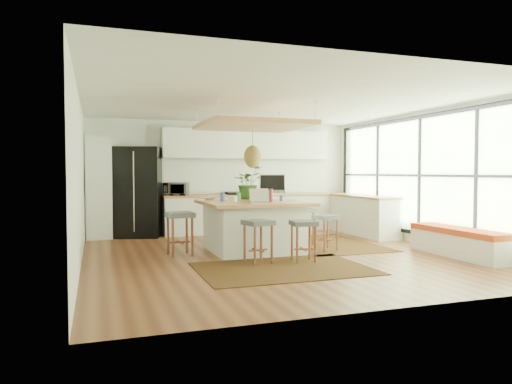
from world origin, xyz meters
name	(u,v)px	position (x,y,z in m)	size (l,w,h in m)	color
floor	(276,255)	(0.00, 0.00, 0.00)	(7.00, 7.00, 0.00)	brown
ceiling	(276,102)	(0.00, 0.00, 2.70)	(7.00, 7.00, 0.00)	white
wall_back	(224,177)	(0.00, 3.50, 1.35)	(6.50, 6.50, 0.00)	white
wall_front	(395,183)	(0.00, -3.50, 1.35)	(6.50, 6.50, 0.00)	white
wall_left	(80,180)	(-3.25, 0.00, 1.35)	(7.00, 7.00, 0.00)	white
wall_right	(428,178)	(3.25, 0.00, 1.35)	(7.00, 7.00, 0.00)	white
window_wall	(427,176)	(3.22, 0.00, 1.40)	(0.10, 6.20, 2.60)	black
pantry	(99,188)	(-2.95, 3.18, 1.12)	(0.55, 0.60, 2.25)	white
back_counter_base	(250,214)	(0.55, 3.18, 0.44)	(4.20, 0.60, 0.88)	white
back_counter_top	(250,195)	(0.55, 3.18, 0.90)	(4.24, 0.64, 0.05)	#A9663C
backsplash	(246,177)	(0.55, 3.48, 1.35)	(4.20, 0.02, 0.80)	white
upper_cabinets	(248,144)	(0.55, 3.32, 2.15)	(4.20, 0.34, 0.70)	white
range	(240,212)	(0.30, 3.18, 0.50)	(0.76, 0.62, 1.00)	#A5A5AA
right_counter_base	(360,215)	(2.93, 2.00, 0.44)	(0.60, 2.50, 0.88)	white
right_counter_top	(360,196)	(2.93, 2.00, 0.90)	(0.64, 2.54, 0.05)	#A9663C
window_bench	(459,242)	(2.95, -1.20, 0.25)	(0.52, 2.00, 0.50)	white
ceiling_panel	(253,140)	(-0.30, 0.40, 2.05)	(1.86, 1.86, 0.80)	#A9663C
rug_near	(284,269)	(-0.33, -1.18, 0.01)	(2.60, 1.80, 0.01)	black
rug_right	(327,244)	(1.44, 0.81, 0.01)	(1.80, 2.60, 0.01)	black
fridge	(137,196)	(-2.12, 3.20, 0.93)	(1.01, 0.79, 2.03)	black
island	(253,226)	(-0.25, 0.52, 0.47)	(1.85, 1.85, 0.93)	#A9663C
stool_near_left	(258,242)	(-0.56, -0.66, 0.35)	(0.42, 0.42, 0.70)	#4E5357
stool_near_right	(303,240)	(0.19, -0.75, 0.35)	(0.40, 0.40, 0.68)	#4E5357
stool_right_front	(326,232)	(1.06, 0.13, 0.35)	(0.39, 0.39, 0.66)	#4E5357
stool_right_back	(301,227)	(0.90, 0.88, 0.35)	(0.44, 0.44, 0.74)	#4E5357
stool_left_side	(180,235)	(-1.62, 0.48, 0.35)	(0.45, 0.45, 0.76)	#4E5357
laptop	(260,196)	(-0.25, 0.12, 1.05)	(0.36, 0.38, 0.27)	#A5A5AA
monitor	(272,186)	(0.30, 0.96, 1.19)	(0.54, 0.19, 0.51)	#A5A5AA
microwave	(176,188)	(-1.25, 3.15, 1.11)	(0.55, 0.30, 0.37)	#A5A5AA
island_plant	(248,186)	(-0.14, 1.18, 1.19)	(0.59, 0.66, 0.52)	#1E4C19
island_bowl	(209,199)	(-0.96, 1.02, 0.96)	(0.22, 0.22, 0.05)	silver
island_bottle_0	(223,196)	(-0.80, 0.62, 1.03)	(0.07, 0.07, 0.19)	#2D4DB7
island_bottle_1	(235,197)	(-0.65, 0.37, 1.03)	(0.07, 0.07, 0.19)	white
island_bottle_2	(271,197)	(0.00, 0.22, 1.03)	(0.07, 0.07, 0.19)	#9D3B34
island_bottle_3	(270,196)	(0.10, 0.57, 1.03)	(0.07, 0.07, 0.19)	silver
island_bottle_4	(239,196)	(-0.45, 0.77, 1.03)	(0.07, 0.07, 0.19)	#548C56
island_bottle_5	(280,196)	(0.25, 0.42, 1.03)	(0.07, 0.07, 0.19)	#2D4DB7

